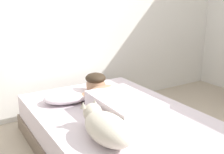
# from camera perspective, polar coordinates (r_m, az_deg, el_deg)

# --- Properties ---
(back_wall) EXTENTS (4.38, 0.12, 2.50)m
(back_wall) POSITION_cam_1_polar(r_m,az_deg,el_deg) (3.35, -7.01, 14.35)
(back_wall) COLOR silver
(back_wall) RESTS_ON ground
(bed) EXTENTS (1.33, 1.99, 0.38)m
(bed) POSITION_cam_1_polar(r_m,az_deg,el_deg) (2.48, 1.65, -11.88)
(bed) COLOR #726051
(bed) RESTS_ON ground
(pillow) EXTENTS (0.52, 0.32, 0.11)m
(pillow) POSITION_cam_1_polar(r_m,az_deg,el_deg) (2.70, -8.76, -3.89)
(pillow) COLOR silver
(pillow) RESTS_ON bed
(person_lying) EXTENTS (0.43, 0.92, 0.27)m
(person_lying) POSITION_cam_1_polar(r_m,az_deg,el_deg) (2.41, 0.67, -4.91)
(person_lying) COLOR silver
(person_lying) RESTS_ON bed
(dog) EXTENTS (0.26, 0.57, 0.21)m
(dog) POSITION_cam_1_polar(r_m,az_deg,el_deg) (1.96, -1.38, -10.24)
(dog) COLOR beige
(dog) RESTS_ON bed
(coffee_cup) EXTENTS (0.12, 0.09, 0.07)m
(coffee_cup) POSITION_cam_1_polar(r_m,az_deg,el_deg) (2.74, 0.73, -3.76)
(coffee_cup) COLOR white
(coffee_cup) RESTS_ON bed
(cell_phone) EXTENTS (0.07, 0.14, 0.01)m
(cell_phone) POSITION_cam_1_polar(r_m,az_deg,el_deg) (2.44, 2.22, -7.27)
(cell_phone) COLOR black
(cell_phone) RESTS_ON bed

